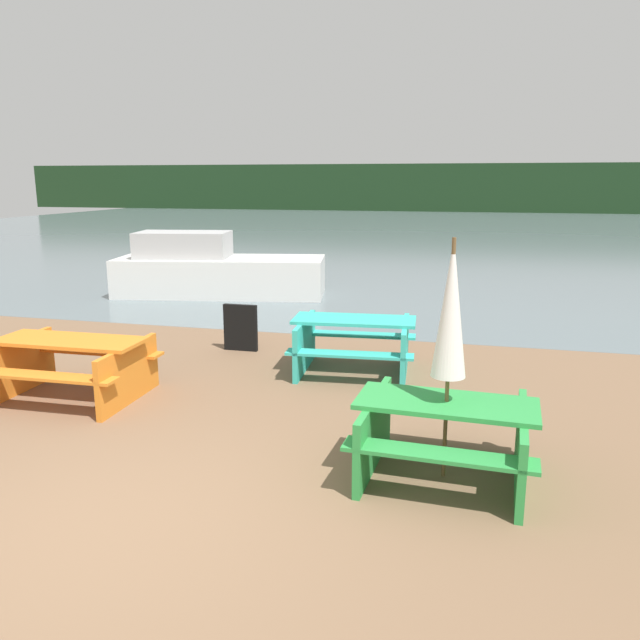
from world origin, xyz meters
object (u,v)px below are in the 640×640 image
object	(u,v)px
picnic_table_orange	(71,362)
signboard	(241,328)
picnic_table_green	(445,431)
umbrella_white	(451,310)
picnic_table_teal	(354,340)
boat	(215,271)

from	to	relation	value
picnic_table_orange	signboard	bearing A→B (deg)	64.39
picnic_table_green	umbrella_white	size ratio (longest dim) A/B	0.76
picnic_table_teal	umbrella_white	distance (m)	3.46
picnic_table_orange	umbrella_white	xyz separation A→B (m)	(4.65, -1.05, 1.11)
picnic_table_green	picnic_table_teal	size ratio (longest dim) A/B	0.93
picnic_table_orange	signboard	world-z (taller)	picnic_table_orange
umbrella_white	boat	distance (m)	10.06
picnic_table_orange	picnic_table_green	bearing A→B (deg)	-12.68
picnic_table_teal	umbrella_white	xyz separation A→B (m)	(1.42, -2.96, 1.11)
picnic_table_green	picnic_table_teal	xyz separation A→B (m)	(-1.42, 2.96, 0.02)
picnic_table_green	picnic_table_orange	size ratio (longest dim) A/B	0.90
picnic_table_teal	signboard	size ratio (longest dim) A/B	2.42
boat	umbrella_white	bearing A→B (deg)	-64.91
picnic_table_teal	signboard	xyz separation A→B (m)	(-1.98, 0.69, -0.09)
boat	signboard	world-z (taller)	boat
signboard	picnic_table_green	bearing A→B (deg)	-47.00
picnic_table_orange	picnic_table_teal	bearing A→B (deg)	30.62
picnic_table_orange	picnic_table_teal	world-z (taller)	picnic_table_teal
picnic_table_teal	umbrella_white	bearing A→B (deg)	-64.35
picnic_table_orange	boat	size ratio (longest dim) A/B	0.37
picnic_table_teal	signboard	world-z (taller)	picnic_table_teal
picnic_table_green	picnic_table_teal	bearing A→B (deg)	115.65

